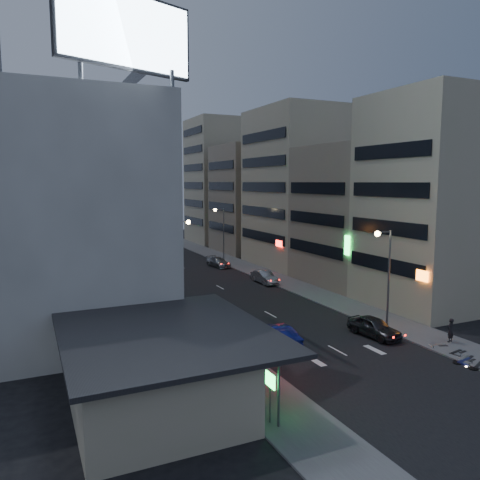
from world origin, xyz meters
TOP-DOWN VIEW (x-y plane):
  - ground at (0.00, 0.00)m, footprint 180.00×180.00m
  - sidewalk_left at (-8.00, 30.00)m, footprint 4.00×120.00m
  - sidewalk_right at (8.00, 30.00)m, footprint 4.00×120.00m
  - food_court at (-13.90, 2.00)m, footprint 11.00×13.00m
  - white_building at (-17.00, 20.00)m, footprint 14.00×24.00m
  - shophouse_near at (15.00, 10.50)m, footprint 10.00×11.00m
  - shophouse_mid at (15.50, 22.00)m, footprint 11.00×12.00m
  - shophouse_far at (15.00, 35.00)m, footprint 10.00×14.00m
  - far_left_a at (-15.50, 45.00)m, footprint 11.00×10.00m
  - far_left_b at (-16.00, 58.00)m, footprint 12.00×10.00m
  - far_right_a at (15.50, 50.00)m, footprint 11.00×12.00m
  - far_right_b at (16.00, 64.00)m, footprint 12.00×12.00m
  - billboard at (-12.99, 9.97)m, footprint 9.52×3.75m
  - street_lamp_right_near at (5.90, 6.00)m, footprint 1.60×0.44m
  - street_lamp_left at (-5.90, 22.00)m, footprint 1.60×0.44m
  - street_lamp_right_far at (5.90, 40.00)m, footprint 1.60×0.44m
  - parked_car_right_near at (4.39, 5.31)m, footprint 2.29×4.70m
  - parked_car_right_mid at (5.60, 25.85)m, footprint 1.62×4.49m
  - parked_car_left at (-5.60, 32.69)m, footprint 2.64×4.95m
  - parked_car_right_far at (4.64, 37.99)m, footprint 2.51×4.86m
  - road_car_blue at (-3.68, 6.61)m, footprint 2.03×5.07m
  - road_car_silver at (-5.00, 12.00)m, footprint 2.20×4.74m
  - person at (8.46, 1.73)m, footprint 0.75×0.60m
  - scooter_black_a at (7.10, -1.84)m, footprint 1.40×2.09m
  - scooter_silver_a at (7.31, -0.56)m, footprint 1.41×2.15m
  - scooter_blue at (7.04, -1.03)m, footprint 0.99×2.04m
  - scooter_black_b at (7.78, 0.32)m, footprint 1.02×2.04m
  - scooter_silver_b at (7.76, 1.56)m, footprint 1.23×1.93m

SIDE VIEW (x-z plane):
  - ground at x=0.00m, z-range 0.00..0.00m
  - sidewalk_left at x=-8.00m, z-range 0.00..0.12m
  - sidewalk_right at x=8.00m, z-range 0.00..0.12m
  - parked_car_left at x=-5.60m, z-range 0.00..1.32m
  - road_car_silver at x=-5.00m, z-range 0.00..1.34m
  - parked_car_right_far at x=4.64m, z-range 0.00..1.35m
  - scooter_silver_b at x=7.76m, z-range 0.12..1.24m
  - scooter_black_b at x=7.78m, z-range 0.12..1.31m
  - scooter_blue at x=7.04m, z-range 0.12..1.31m
  - scooter_black_a at x=7.10m, z-range 0.12..1.33m
  - parked_car_right_mid at x=5.60m, z-range 0.00..1.47m
  - scooter_silver_a at x=7.31m, z-range 0.12..1.37m
  - parked_car_right_near at x=4.39m, z-range 0.00..1.54m
  - road_car_blue at x=-3.68m, z-range 0.00..1.64m
  - person at x=8.46m, z-range 0.12..1.90m
  - food_court at x=-13.90m, z-range 0.05..3.92m
  - street_lamp_right_near at x=5.90m, z-range 1.35..9.37m
  - street_lamp_left at x=-5.90m, z-range 1.35..9.37m
  - street_lamp_right_far at x=5.90m, z-range 1.35..9.37m
  - far_left_b at x=-16.00m, z-range 0.00..15.00m
  - shophouse_mid at x=15.50m, z-range 0.00..16.00m
  - white_building at x=-17.00m, z-range 0.00..18.00m
  - far_right_a at x=15.50m, z-range 0.00..18.00m
  - shophouse_near at x=15.00m, z-range 0.00..20.00m
  - far_left_a at x=-15.50m, z-range 0.00..20.00m
  - shophouse_far at x=15.00m, z-range 0.00..22.00m
  - far_right_b at x=16.00m, z-range 0.00..24.00m
  - billboard at x=-12.99m, z-range 18.56..24.76m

